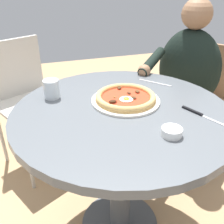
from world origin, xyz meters
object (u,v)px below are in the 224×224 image
dining_table (121,136)px  cafe_chair_diner (192,91)px  ramekin_capers (172,132)px  cafe_chair_spare_near (27,93)px  steak_knife (199,114)px  diner_person (184,99)px  fork_utensil (155,83)px  pizza_on_plate (126,98)px  water_glass (52,90)px

dining_table → cafe_chair_diner: cafe_chair_diner is taller
ramekin_capers → cafe_chair_diner: (-0.60, -0.72, -0.24)m
dining_table → cafe_chair_spare_near: size_ratio=1.07×
steak_knife → cafe_chair_spare_near: cafe_chair_spare_near is taller
diner_person → cafe_chair_spare_near: 1.04m
cafe_chair_diner → cafe_chair_spare_near: bearing=-14.4°
ramekin_capers → fork_utensil: 0.47m
steak_knife → ramekin_capers: bearing=28.3°
steak_knife → cafe_chair_spare_near: 1.14m
pizza_on_plate → ramekin_capers: pizza_on_plate is taller
water_glass → diner_person: 0.91m
dining_table → diner_person: 0.71m
cafe_chair_diner → cafe_chair_spare_near: 1.13m
dining_table → steak_knife: (-0.27, 0.14, 0.14)m
ramekin_capers → cafe_chair_spare_near: size_ratio=0.09×
cafe_chair_diner → steak_knife: bearing=55.9°
dining_table → cafe_chair_diner: bearing=-145.2°
pizza_on_plate → dining_table: bearing=57.1°
ramekin_capers → cafe_chair_spare_near: cafe_chair_spare_near is taller
water_glass → ramekin_capers: water_glass is taller
diner_person → fork_utensil: bearing=31.2°
pizza_on_plate → fork_utensil: size_ratio=2.14×
water_glass → cafe_chair_spare_near: 0.63m
ramekin_capers → cafe_chair_diner: 0.97m
dining_table → water_glass: bearing=-36.6°
pizza_on_plate → ramekin_capers: bearing=101.0°
water_glass → steak_knife: bearing=147.7°
pizza_on_plate → water_glass: size_ratio=3.57×
fork_utensil → cafe_chair_diner: 0.57m
ramekin_capers → fork_utensil: (-0.16, -0.45, -0.01)m
cafe_chair_spare_near → diner_person: bearing=159.7°
dining_table → pizza_on_plate: pizza_on_plate is taller
diner_person → cafe_chair_spare_near: size_ratio=1.30×
steak_knife → water_glass: bearing=-32.3°
water_glass → fork_utensil: 0.52m
dining_table → pizza_on_plate: 0.17m
steak_knife → diner_person: 0.67m
cafe_chair_diner → cafe_chair_spare_near: size_ratio=0.95×
steak_knife → ramekin_capers: (0.18, 0.10, 0.01)m
pizza_on_plate → ramekin_capers: 0.30m
ramekin_capers → cafe_chair_diner: size_ratio=0.09×
water_glass → cafe_chair_spare_near: bearing=-77.2°
pizza_on_plate → steak_knife: (-0.24, 0.20, -0.01)m
pizza_on_plate → fork_utensil: pizza_on_plate is taller
cafe_chair_spare_near → pizza_on_plate: bearing=121.2°
diner_person → pizza_on_plate: bearing=32.7°
pizza_on_plate → steak_knife: size_ratio=1.40×
fork_utensil → diner_person: size_ratio=0.13×
water_glass → cafe_chair_diner: bearing=-163.2°
ramekin_capers → cafe_chair_spare_near: 1.14m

